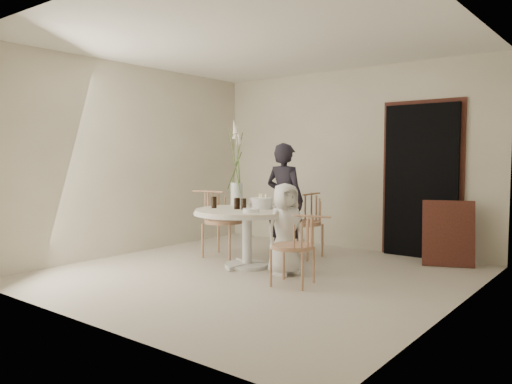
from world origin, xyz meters
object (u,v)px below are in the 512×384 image
Objects in this scene: chair_right at (302,240)px; girl at (285,200)px; chair_far at (307,215)px; table at (247,218)px; boy at (285,229)px; birthday_cake at (261,203)px; flower_vase at (237,175)px; chair_left at (216,214)px.

chair_right is 0.49× the size of girl.
girl is at bearing -131.07° from chair_far.
table is 0.63m from boy.
chair_right is 2.71× the size of birthday_cake.
chair_right is (0.84, -1.43, -0.07)m from chair_far.
birthday_cake reaches higher than table.
flower_vase is (-1.50, 0.69, 0.64)m from chair_right.
chair_far is 1.66m from chair_right.
flower_vase reaches higher than girl.
birthday_cake is at bearing 97.95° from girl.
girl is 0.67m from birthday_cake.
chair_far is 0.96× the size of chair_left.
birthday_cake reaches higher than chair_right.
birthday_cake is 0.67m from flower_vase.
chair_left is 0.98m from girl.
chair_far reaches higher than chair_right.
chair_left is 0.80× the size of flower_vase.
chair_far is 0.82× the size of boy.
flower_vase reaches higher than chair_right.
flower_vase reaches higher than chair_left.
boy is at bearing -19.06° from flower_vase.
chair_left reaches higher than chair_right.
girl is at bearing -150.79° from chair_right.
table is 0.26m from birthday_cake.
chair_far is 3.08× the size of birthday_cake.
chair_far is at bearing 77.93° from table.
birthday_cake is (0.12, 0.14, 0.18)m from table.
birthday_cake is (-0.50, 0.19, 0.26)m from boy.
girl is 0.75m from flower_vase.
girl reaches higher than table.
birthday_cake is (0.10, -0.66, 0.01)m from girl.
chair_left reaches higher than chair_far.
girl is at bearing -68.47° from chair_left.
chair_left is at bearing 32.58° from girl.
boy reaches higher than table.
table is at bearing 102.75° from boy.
flower_vase reaches higher than boy.
girl reaches higher than chair_right.
chair_left is 0.85× the size of boy.
boy is 0.60m from birthday_cake.
birthday_cake is at bearing -17.65° from flower_vase.
flower_vase is (-0.55, 0.18, 0.34)m from birthday_cake.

